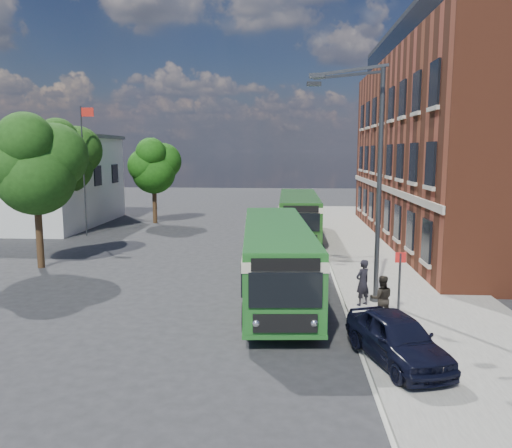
# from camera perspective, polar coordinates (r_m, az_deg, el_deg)

# --- Properties ---
(ground) EXTENTS (120.00, 120.00, 0.00)m
(ground) POSITION_cam_1_polar(r_m,az_deg,el_deg) (22.00, -1.04, -7.34)
(ground) COLOR #27272A
(ground) RESTS_ON ground
(pavement) EXTENTS (6.00, 48.00, 0.15)m
(pavement) POSITION_cam_1_polar(r_m,az_deg,el_deg) (30.16, 13.64, -3.13)
(pavement) COLOR gray
(pavement) RESTS_ON ground
(kerb_line) EXTENTS (0.12, 48.00, 0.01)m
(kerb_line) POSITION_cam_1_polar(r_m,az_deg,el_deg) (29.79, 7.84, -3.25)
(kerb_line) COLOR beige
(kerb_line) RESTS_ON ground
(brick_office) EXTENTS (12.10, 26.00, 14.20)m
(brick_office) POSITION_cam_1_polar(r_m,az_deg,el_deg) (35.32, 24.28, 9.26)
(brick_office) COLOR brown
(brick_office) RESTS_ON ground
(white_building) EXTENTS (9.40, 13.40, 7.30)m
(white_building) POSITION_cam_1_polar(r_m,az_deg,el_deg) (43.87, -23.18, 4.67)
(white_building) COLOR silver
(white_building) RESTS_ON ground
(flagpole) EXTENTS (0.95, 0.10, 9.00)m
(flagpole) POSITION_cam_1_polar(r_m,az_deg,el_deg) (36.96, -19.05, 6.31)
(flagpole) COLOR #333538
(flagpole) RESTS_ON ground
(street_lamp) EXTENTS (2.96, 2.38, 9.00)m
(street_lamp) POSITION_cam_1_polar(r_m,az_deg,el_deg) (19.39, 12.87, 4.72)
(street_lamp) COLOR #333538
(street_lamp) RESTS_ON ground
(bus_stop_sign) EXTENTS (0.35, 0.08, 2.52)m
(bus_stop_sign) POSITION_cam_1_polar(r_m,az_deg,el_deg) (17.90, 16.07, -6.34)
(bus_stop_sign) COLOR #333538
(bus_stop_sign) RESTS_ON ground
(bus_front) EXTENTS (3.38, 12.13, 3.02)m
(bus_front) POSITION_cam_1_polar(r_m,az_deg,el_deg) (20.38, 2.30, -3.31)
(bus_front) COLOR #206222
(bus_front) RESTS_ON ground
(bus_rear) EXTENTS (2.64, 11.27, 3.02)m
(bus_rear) POSITION_cam_1_polar(r_m,az_deg,el_deg) (33.94, 4.91, 1.33)
(bus_rear) COLOR #20511A
(bus_rear) RESTS_ON ground
(parked_car) EXTENTS (2.73, 4.29, 1.36)m
(parked_car) POSITION_cam_1_polar(r_m,az_deg,el_deg) (14.65, 15.83, -12.42)
(parked_car) COLOR black
(parked_car) RESTS_ON pavement
(pedestrian_a) EXTENTS (0.77, 0.73, 1.77)m
(pedestrian_a) POSITION_cam_1_polar(r_m,az_deg,el_deg) (19.35, 12.10, -6.55)
(pedestrian_a) COLOR black
(pedestrian_a) RESTS_ON pavement
(pedestrian_b) EXTENTS (0.80, 0.64, 1.62)m
(pedestrian_b) POSITION_cam_1_polar(r_m,az_deg,el_deg) (17.71, 14.15, -8.27)
(pedestrian_b) COLOR black
(pedestrian_b) RESTS_ON pavement
(tree_left) EXTENTS (4.63, 4.41, 7.82)m
(tree_left) POSITION_cam_1_polar(r_m,az_deg,el_deg) (27.38, -23.89, 6.29)
(tree_left) COLOR #3A2715
(tree_left) RESTS_ON ground
(tree_mid) EXTENTS (4.89, 4.65, 8.26)m
(tree_mid) POSITION_cam_1_polar(r_m,az_deg,el_deg) (38.62, -21.11, 7.26)
(tree_mid) COLOR #3A2715
(tree_mid) RESTS_ON ground
(tree_right) EXTENTS (4.17, 3.96, 7.03)m
(tree_right) POSITION_cam_1_polar(r_m,az_deg,el_deg) (42.11, -11.57, 6.55)
(tree_right) COLOR #3A2715
(tree_right) RESTS_ON ground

